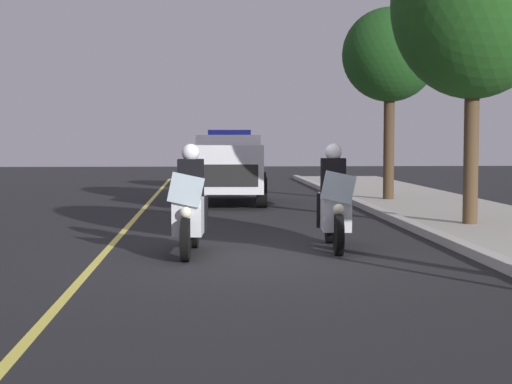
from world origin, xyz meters
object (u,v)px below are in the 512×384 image
police_suv (229,165)px  tree_far_back (390,56)px  police_motorcycle_lead_left (190,209)px  tree_mid_block (474,4)px  police_motorcycle_lead_right (334,206)px

police_suv → tree_far_back: size_ratio=0.93×
police_suv → tree_far_back: (0.12, 4.49, 3.05)m
police_motorcycle_lead_left → police_suv: 9.98m
tree_mid_block → police_suv: bearing=-145.4°
police_motorcycle_lead_right → police_suv: bearing=-171.5°
tree_mid_block → police_motorcycle_lead_right: bearing=-49.0°
police_motorcycle_lead_left → police_suv: police_suv is taller
police_motorcycle_lead_left → tree_mid_block: tree_mid_block is taller
police_motorcycle_lead_left → police_motorcycle_lead_right: size_ratio=1.00×
tree_mid_block → tree_far_back: tree_mid_block is taller
police_motorcycle_lead_left → tree_mid_block: (-3.22, 5.54, 3.75)m
police_motorcycle_lead_left → police_suv: bearing=174.7°
police_motorcycle_lead_left → police_motorcycle_lead_right: 2.37m
police_motorcycle_lead_left → police_suv: (-9.93, 0.92, 0.37)m
tree_mid_block → tree_far_back: size_ratio=1.17×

